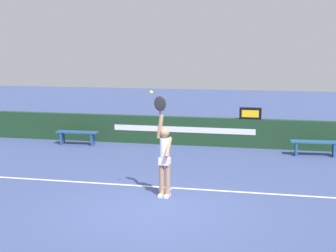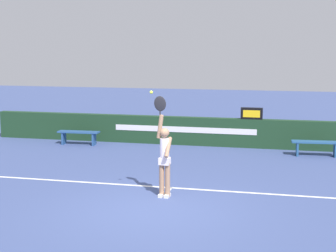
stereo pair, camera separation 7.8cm
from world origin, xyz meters
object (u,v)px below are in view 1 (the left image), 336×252
Objects in this scene: courtside_bench_far at (315,145)px; speed_display at (250,113)px; courtside_bench_near at (77,135)px; tennis_player at (164,156)px; tennis_ball at (151,92)px.

speed_display is at bearing 155.93° from courtside_bench_far.
courtside_bench_near is 0.96× the size of courtside_bench_far.
courtside_bench_near is at bearing 179.51° from courtside_bench_far.
tennis_player is at bearing -124.50° from courtside_bench_far.
tennis_player is (-1.54, -6.18, -0.22)m from speed_display.
tennis_player is 1.57× the size of courtside_bench_near.
speed_display is 0.31× the size of tennis_player.
tennis_ball reaches higher than speed_display.
speed_display is 6.37m from tennis_player.
tennis_player reaches higher than speed_display.
tennis_ball is at bearing -53.75° from courtside_bench_near.
courtside_bench_far is (7.96, -0.07, 0.00)m from courtside_bench_near.
tennis_ball reaches higher than courtside_bench_far.
courtside_bench_near is at bearing 126.25° from tennis_ball.
courtside_bench_far is at bearing 55.50° from tennis_player.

